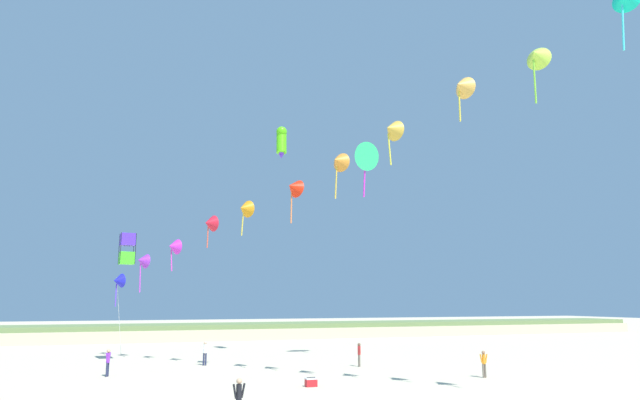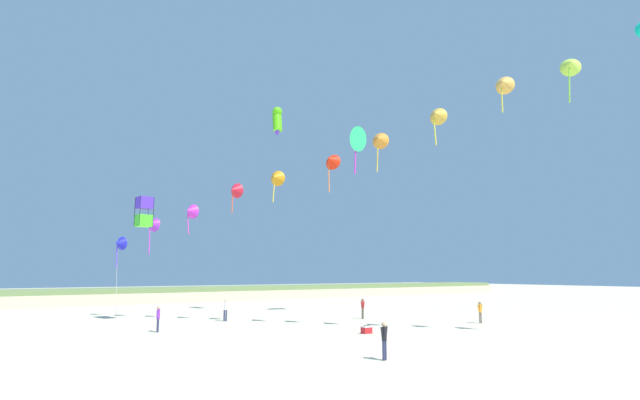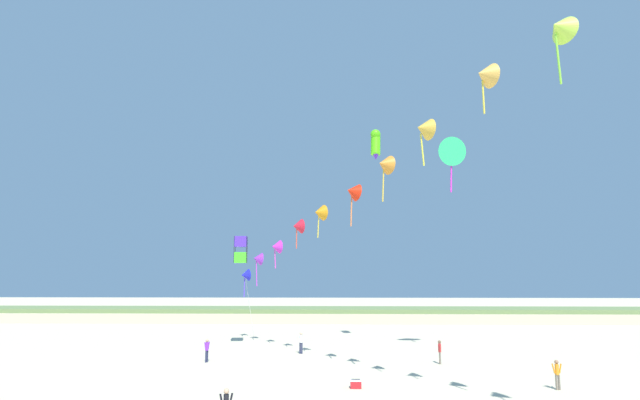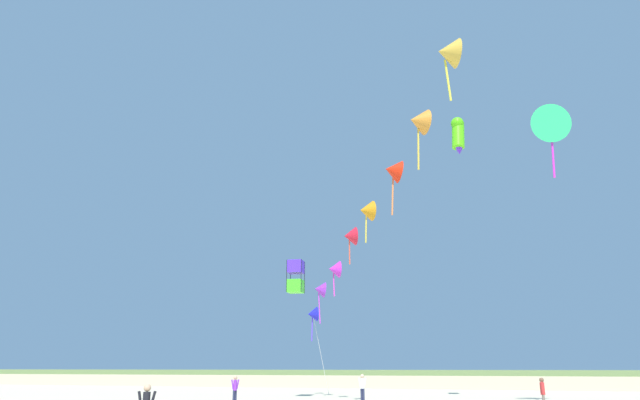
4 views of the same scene
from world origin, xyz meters
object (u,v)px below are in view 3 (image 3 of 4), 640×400
person_far_right (207,349)px  large_kite_low_lead (241,250)px  person_mid_center (557,372)px  person_far_left (301,341)px  large_kite_mid_trail (376,143)px  beach_cooler (356,384)px  person_near_right (440,350)px  large_kite_high_solo (450,152)px

person_far_right → large_kite_low_lead: large_kite_low_lead is taller
person_mid_center → person_far_left: size_ratio=0.93×
person_far_right → large_kite_mid_trail: (12.26, 7.45, 16.25)m
person_mid_center → large_kite_low_lead: size_ratio=0.67×
large_kite_mid_trail → beach_cooler: size_ratio=4.63×
person_near_right → large_kite_low_lead: size_ratio=0.69×
person_mid_center → beach_cooler: size_ratio=2.57×
large_kite_mid_trail → beach_cooler: 22.78m
large_kite_mid_trail → large_kite_low_lead: bearing=-177.9°
person_near_right → beach_cooler: person_near_right is taller
large_kite_low_lead → large_kite_high_solo: 18.72m
large_kite_low_lead → large_kite_mid_trail: large_kite_mid_trail is taller
person_mid_center → beach_cooler: 10.32m
person_near_right → large_kite_low_lead: 17.92m
beach_cooler → large_kite_high_solo: bearing=53.2°
large_kite_mid_trail → beach_cooler: (-2.54, -15.04, -16.92)m
person_near_right → beach_cooler: 9.43m
person_far_right → large_kite_low_lead: 9.99m
person_mid_center → large_kite_low_lead: (-19.22, 14.71, 7.08)m
person_far_left → large_kite_low_lead: size_ratio=0.72×
person_far_right → large_kite_mid_trail: size_ratio=0.57×
large_kite_low_lead → large_kite_mid_trail: bearing=2.1°
person_mid_center → person_far_right: (-20.03, 7.67, 0.03)m
person_far_left → large_kite_mid_trail: bearing=29.6°
person_far_right → large_kite_mid_trail: bearing=31.3°
person_far_right → large_kite_high_solo: bearing=9.3°
person_near_right → person_mid_center: (4.43, -7.43, -0.02)m
person_far_right → beach_cooler: size_ratio=2.65×
large_kite_mid_trail → beach_cooler: bearing=-99.6°
person_mid_center → large_kite_mid_trail: large_kite_mid_trail is taller
beach_cooler → person_near_right: bearing=51.4°
person_far_right → large_kite_high_solo: (17.57, 2.89, 14.28)m
person_mid_center → person_far_right: 21.44m
person_mid_center → person_far_right: size_ratio=0.97×
person_far_left → large_kite_high_solo: size_ratio=0.37×
person_near_right → person_far_right: size_ratio=1.00×
person_far_left → person_near_right: bearing=-23.9°
large_kite_low_lead → large_kite_mid_trail: (11.45, 0.42, 9.20)m
person_far_right → large_kite_low_lead: (0.81, 7.04, 7.05)m
person_near_right → large_kite_mid_trail: (-3.33, 7.69, 16.25)m
person_near_right → large_kite_high_solo: size_ratio=0.35×
large_kite_mid_trail → person_far_left: bearing=-150.4°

